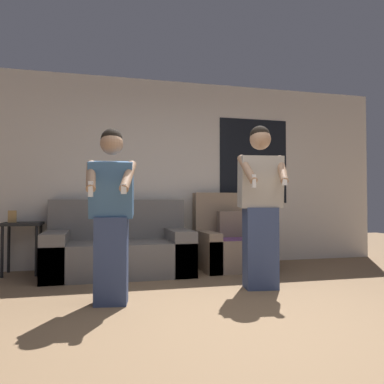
# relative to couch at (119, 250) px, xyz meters

# --- Properties ---
(ground_plane) EXTENTS (14.00, 14.00, 0.00)m
(ground_plane) POSITION_rel_couch_xyz_m (0.80, -2.36, -0.30)
(ground_plane) COLOR #846647
(wall_back) EXTENTS (6.63, 0.07, 2.70)m
(wall_back) POSITION_rel_couch_xyz_m (0.82, 0.51, 1.05)
(wall_back) COLOR silver
(wall_back) RESTS_ON ground_plane
(couch) EXTENTS (1.80, 0.99, 0.95)m
(couch) POSITION_rel_couch_xyz_m (0.00, 0.00, 0.00)
(couch) COLOR slate
(couch) RESTS_ON ground_plane
(armchair) EXTENTS (0.91, 0.87, 1.05)m
(armchair) POSITION_rel_couch_xyz_m (1.53, 0.04, 0.03)
(armchair) COLOR #937A60
(armchair) RESTS_ON ground_plane
(side_table) EXTENTS (0.47, 0.43, 0.81)m
(side_table) POSITION_rel_couch_xyz_m (-1.20, 0.24, 0.24)
(side_table) COLOR black
(side_table) RESTS_ON ground_plane
(person_left) EXTENTS (0.45, 0.52, 1.58)m
(person_left) POSITION_rel_couch_xyz_m (-0.15, -1.46, 0.50)
(person_left) COLOR #384770
(person_left) RESTS_ON ground_plane
(person_right) EXTENTS (0.51, 0.51, 1.73)m
(person_right) POSITION_rel_couch_xyz_m (1.41, -1.22, 0.57)
(person_right) COLOR #384770
(person_right) RESTS_ON ground_plane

